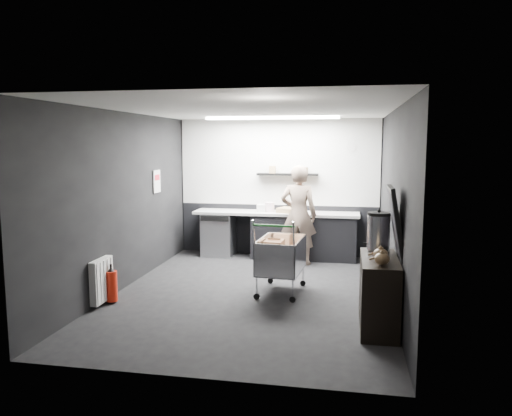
# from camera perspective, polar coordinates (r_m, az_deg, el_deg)

# --- Properties ---
(floor) EXTENTS (5.50, 5.50, 0.00)m
(floor) POSITION_cam_1_polar(r_m,az_deg,el_deg) (7.54, -0.45, -9.74)
(floor) COLOR black
(floor) RESTS_ON ground
(ceiling) EXTENTS (5.50, 5.50, 0.00)m
(ceiling) POSITION_cam_1_polar(r_m,az_deg,el_deg) (7.22, -0.47, 11.19)
(ceiling) COLOR silver
(ceiling) RESTS_ON wall_back
(wall_back) EXTENTS (5.50, 0.00, 5.50)m
(wall_back) POSITION_cam_1_polar(r_m,az_deg,el_deg) (9.96, 2.56, 2.38)
(wall_back) COLOR black
(wall_back) RESTS_ON floor
(wall_front) EXTENTS (5.50, 0.00, 5.50)m
(wall_front) POSITION_cam_1_polar(r_m,az_deg,el_deg) (4.62, -6.98, -3.55)
(wall_front) COLOR black
(wall_front) RESTS_ON floor
(wall_left) EXTENTS (0.00, 5.50, 5.50)m
(wall_left) POSITION_cam_1_polar(r_m,az_deg,el_deg) (7.89, -14.87, 0.80)
(wall_left) COLOR black
(wall_left) RESTS_ON floor
(wall_right) EXTENTS (0.00, 5.50, 5.50)m
(wall_right) POSITION_cam_1_polar(r_m,az_deg,el_deg) (7.16, 15.47, 0.13)
(wall_right) COLOR black
(wall_right) RESTS_ON floor
(kitchen_wall_panel) EXTENTS (3.95, 0.02, 1.70)m
(kitchen_wall_panel) POSITION_cam_1_polar(r_m,az_deg,el_deg) (9.91, 2.56, 5.25)
(kitchen_wall_panel) COLOR silver
(kitchen_wall_panel) RESTS_ON wall_back
(dado_panel) EXTENTS (3.95, 0.02, 1.00)m
(dado_panel) POSITION_cam_1_polar(r_m,az_deg,el_deg) (10.05, 2.52, -2.47)
(dado_panel) COLOR black
(dado_panel) RESTS_ON wall_back
(floating_shelf) EXTENTS (1.20, 0.22, 0.04)m
(floating_shelf) POSITION_cam_1_polar(r_m,az_deg,el_deg) (9.78, 3.63, 3.86)
(floating_shelf) COLOR black
(floating_shelf) RESTS_ON wall_back
(wall_clock) EXTENTS (0.20, 0.03, 0.20)m
(wall_clock) POSITION_cam_1_polar(r_m,az_deg,el_deg) (9.79, 10.76, 6.86)
(wall_clock) COLOR silver
(wall_clock) RESTS_ON wall_back
(poster) EXTENTS (0.02, 0.30, 0.40)m
(poster) POSITION_cam_1_polar(r_m,az_deg,el_deg) (9.05, -11.28, 3.00)
(poster) COLOR silver
(poster) RESTS_ON wall_left
(poster_red_band) EXTENTS (0.02, 0.22, 0.10)m
(poster_red_band) POSITION_cam_1_polar(r_m,az_deg,el_deg) (9.04, -11.26, 3.44)
(poster_red_band) COLOR red
(poster_red_band) RESTS_ON poster
(radiator) EXTENTS (0.10, 0.50, 0.60)m
(radiator) POSITION_cam_1_polar(r_m,az_deg,el_deg) (7.25, -17.24, -7.90)
(radiator) COLOR silver
(radiator) RESTS_ON wall_left
(ceiling_strip) EXTENTS (2.40, 0.20, 0.04)m
(ceiling_strip) POSITION_cam_1_polar(r_m,az_deg,el_deg) (9.04, 1.80, 10.24)
(ceiling_strip) COLOR white
(ceiling_strip) RESTS_ON ceiling
(prep_counter) EXTENTS (3.20, 0.61, 0.90)m
(prep_counter) POSITION_cam_1_polar(r_m,az_deg,el_deg) (9.74, 3.05, -3.05)
(prep_counter) COLOR black
(prep_counter) RESTS_ON floor
(person) EXTENTS (0.70, 0.48, 1.84)m
(person) POSITION_cam_1_polar(r_m,az_deg,el_deg) (9.18, 4.88, -0.79)
(person) COLOR #B9A793
(person) RESTS_ON floor
(shopping_cart) EXTENTS (0.68, 1.05, 1.11)m
(shopping_cart) POSITION_cam_1_polar(r_m,az_deg,el_deg) (7.47, 2.84, -5.69)
(shopping_cart) COLOR silver
(shopping_cart) RESTS_ON floor
(sideboard) EXTENTS (0.49, 1.15, 1.72)m
(sideboard) POSITION_cam_1_polar(r_m,az_deg,el_deg) (6.28, 13.95, -8.28)
(sideboard) COLOR black
(sideboard) RESTS_ON floor
(fire_extinguisher) EXTENTS (0.16, 0.16, 0.53)m
(fire_extinguisher) POSITION_cam_1_polar(r_m,az_deg,el_deg) (7.33, -16.18, -8.45)
(fire_extinguisher) COLOR red
(fire_extinguisher) RESTS_ON floor
(cardboard_box) EXTENTS (0.54, 0.48, 0.09)m
(cardboard_box) POSITION_cam_1_polar(r_m,az_deg,el_deg) (9.59, 3.97, -0.26)
(cardboard_box) COLOR #A38156
(cardboard_box) RESTS_ON prep_counter
(pink_tub) EXTENTS (0.18, 0.18, 0.18)m
(pink_tub) POSITION_cam_1_polar(r_m,az_deg,el_deg) (9.69, 1.56, 0.11)
(pink_tub) COLOR silver
(pink_tub) RESTS_ON prep_counter
(white_container) EXTENTS (0.17, 0.14, 0.14)m
(white_container) POSITION_cam_1_polar(r_m,az_deg,el_deg) (9.67, 0.59, -0.02)
(white_container) COLOR silver
(white_container) RESTS_ON prep_counter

